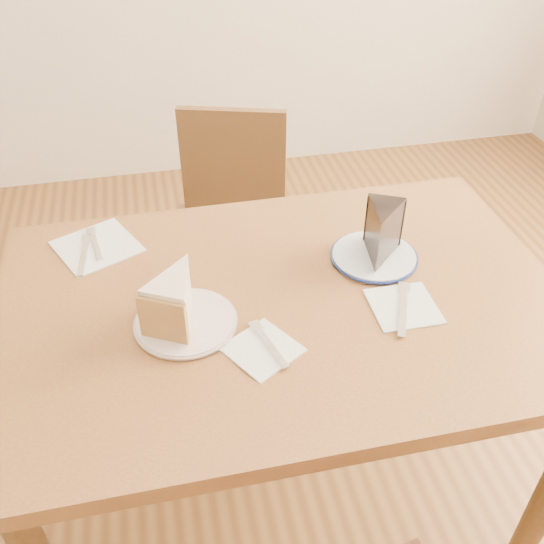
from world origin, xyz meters
The scene contains 14 objects.
ground centered at (0.00, 0.00, 0.00)m, with size 4.00×4.00×0.00m, color #452912.
table centered at (0.00, 0.00, 0.65)m, with size 1.20×0.80×0.75m.
chair_far centered at (-0.02, 0.70, 0.46)m, with size 0.51×0.51×0.83m.
plate_cream centered at (-0.22, -0.04, 0.76)m, with size 0.20×0.20×0.01m, color silver.
plate_navy centered at (0.23, 0.09, 0.76)m, with size 0.19×0.19×0.01m, color white.
carrot_cake centered at (-0.23, -0.02, 0.81)m, with size 0.09×0.13×0.09m, color beige, non-canonical shape.
chocolate_cake centered at (0.24, 0.08, 0.82)m, with size 0.08×0.12×0.12m, color black, non-canonical shape.
napkin_cream centered at (-0.08, -0.14, 0.75)m, with size 0.12×0.12×0.00m, color white.
napkin_navy centered at (0.23, -0.08, 0.75)m, with size 0.14×0.14×0.00m, color white.
napkin_spare centered at (-0.40, 0.27, 0.75)m, with size 0.17×0.17×0.00m, color white.
fork_cream centered at (-0.07, -0.14, 0.76)m, with size 0.01×0.14×0.00m, color silver.
knife_navy centered at (0.23, -0.09, 0.76)m, with size 0.02×0.17×0.00m, color silver.
fork_spare centered at (-0.40, 0.28, 0.76)m, with size 0.01×0.14×0.00m, color silver.
knife_spare centered at (-0.42, 0.24, 0.76)m, with size 0.01×0.16×0.00m, color silver.
Camera 1 is at (-0.24, -0.95, 1.60)m, focal length 40.00 mm.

